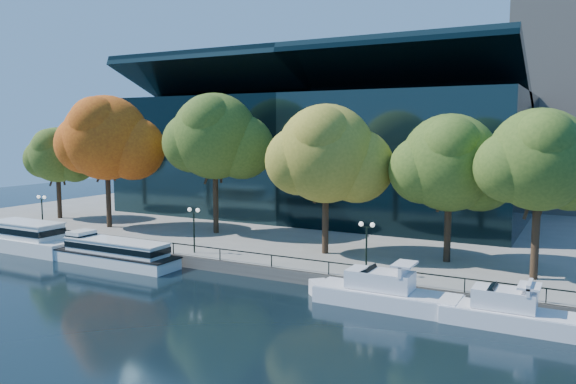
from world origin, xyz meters
The scene contains 17 objects.
ground centered at (0.00, 0.00, 0.00)m, with size 160.00×160.00×0.00m, color black.
promenade centered at (0.00, 36.38, 0.50)m, with size 90.00×67.08×1.00m.
railing centered at (0.00, 3.25, 1.94)m, with size 88.20×0.08×0.99m.
convention_building centered at (-4.00, 31.79, 8.51)m, with size 50.00×24.57×21.43m.
large_vessel centered at (-21.98, 0.91, 1.31)m, with size 13.61×3.63×2.91m.
tour_boat centered at (-10.16, 0.83, 1.15)m, with size 14.29×3.19×2.71m.
cruiser_near centered at (14.95, 0.77, 0.98)m, with size 10.87×2.80×3.15m.
cruiser_far centered at (22.87, 0.48, 0.94)m, with size 9.07×2.51×2.96m.
tree_0 centered at (-30.42, 12.38, 8.68)m, with size 8.42×6.90×11.20m.
tree_1 centered at (-20.12, 10.56, 10.80)m, with size 11.73×9.62×14.70m.
tree_2 centered at (-7.44, 13.32, 11.02)m, with size 11.24×9.22×14.71m.
tree_3 centered at (6.90, 9.74, 9.64)m, with size 10.79×8.85×13.15m.
tree_4 centered at (17.10, 11.66, 9.05)m, with size 9.98×8.19×12.22m.
tree_5 centered at (23.94, 9.11, 9.60)m, with size 9.25×7.59×12.47m.
lamp_0 centered at (-23.62, 4.50, 3.98)m, with size 1.26×0.36×4.03m.
lamp_1 centered at (-3.65, 4.50, 3.98)m, with size 1.26×0.36×4.03m.
lamp_2 centered at (12.52, 4.50, 3.98)m, with size 1.26×0.36×4.03m.
Camera 1 is at (26.90, -34.79, 11.92)m, focal length 35.00 mm.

